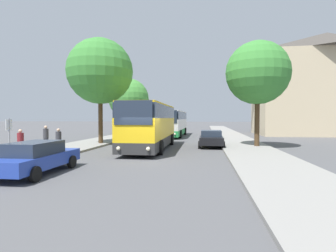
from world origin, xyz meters
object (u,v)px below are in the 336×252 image
(parked_car_right_near, at_px, (211,138))
(bus_stop_sign, at_px, (9,134))
(tree_left_far, at_px, (129,99))
(pedestrian_waiting_far, at_px, (59,141))
(parked_car_left_curb, at_px, (36,157))
(tree_left_near, at_px, (100,71))
(pedestrian_waiting_near, at_px, (46,138))
(bus_front, at_px, (151,125))
(bus_middle, at_px, (174,123))
(pedestrian_walking_back, at_px, (21,143))
(tree_right_near, at_px, (258,73))

(parked_car_right_near, relative_size, bus_stop_sign, 1.76)
(tree_left_far, bearing_deg, pedestrian_waiting_far, -86.20)
(parked_car_left_curb, distance_m, tree_left_far, 27.01)
(tree_left_near, bearing_deg, pedestrian_waiting_far, -90.57)
(pedestrian_waiting_near, bearing_deg, bus_front, 160.64)
(bus_stop_sign, bearing_deg, bus_middle, 73.48)
(bus_front, xyz_separation_m, parked_car_left_curb, (-3.12, -9.69, -1.13))
(bus_stop_sign, relative_size, pedestrian_walking_back, 1.39)
(parked_car_right_near, xyz_separation_m, tree_left_near, (-10.02, 0.61, 5.96))
(pedestrian_walking_back, bearing_deg, tree_right_near, -120.36)
(bus_front, xyz_separation_m, tree_left_far, (-6.70, 16.70, 3.35))
(parked_car_left_curb, height_order, tree_right_near, tree_right_near)
(tree_right_near, bearing_deg, parked_car_left_curb, -134.52)
(parked_car_left_curb, bearing_deg, pedestrian_waiting_far, 111.46)
(tree_left_far, height_order, tree_right_near, tree_right_near)
(parked_car_left_curb, distance_m, pedestrian_waiting_near, 7.78)
(parked_car_left_curb, bearing_deg, pedestrian_walking_back, 133.91)
(bus_stop_sign, xyz_separation_m, pedestrian_waiting_far, (1.07, 3.07, -0.61))
(pedestrian_walking_back, height_order, tree_right_near, tree_right_near)
(bus_front, height_order, parked_car_right_near, bus_front)
(bus_front, height_order, tree_left_far, tree_left_far)
(pedestrian_walking_back, height_order, tree_left_near, tree_left_near)
(bus_stop_sign, relative_size, tree_left_far, 0.29)
(bus_stop_sign, xyz_separation_m, pedestrian_waiting_near, (-0.65, 4.33, -0.53))
(bus_middle, xyz_separation_m, parked_car_right_near, (4.65, -12.57, -1.05))
(bus_front, relative_size, pedestrian_walking_back, 6.57)
(pedestrian_waiting_far, bearing_deg, tree_right_near, -156.72)
(bus_middle, xyz_separation_m, pedestrian_waiting_near, (-7.15, -17.60, -0.75))
(bus_stop_sign, xyz_separation_m, tree_left_far, (-0.32, 24.00, 3.65))
(parked_car_left_curb, bearing_deg, bus_middle, 82.04)
(tree_left_near, xyz_separation_m, tree_left_far, (-1.46, 14.03, -1.47))
(parked_car_left_curb, distance_m, tree_left_near, 13.88)
(bus_middle, relative_size, parked_car_right_near, 2.99)
(pedestrian_waiting_near, bearing_deg, tree_left_far, -133.18)
(pedestrian_waiting_far, height_order, tree_right_near, tree_right_near)
(parked_car_left_curb, height_order, parked_car_right_near, parked_car_left_curb)
(bus_middle, relative_size, pedestrian_waiting_far, 7.41)
(tree_left_near, xyz_separation_m, tree_right_near, (13.74, -0.55, -0.55))
(parked_car_right_near, bearing_deg, bus_front, 24.18)
(tree_left_far, distance_m, tree_right_near, 21.08)
(bus_front, bearing_deg, parked_car_right_near, 22.83)
(bus_stop_sign, distance_m, pedestrian_waiting_near, 4.41)
(bus_front, bearing_deg, tree_left_near, 152.45)
(tree_left_near, distance_m, tree_right_near, 13.76)
(parked_car_left_curb, xyz_separation_m, bus_stop_sign, (-3.26, 2.39, 0.83))
(tree_left_far, bearing_deg, bus_stop_sign, -89.24)
(bus_front, xyz_separation_m, tree_left_near, (-5.24, 2.67, 4.82))
(bus_middle, bearing_deg, pedestrian_waiting_far, -105.54)
(parked_car_left_curb, xyz_separation_m, tree_right_near, (11.62, 11.81, 5.40))
(bus_front, bearing_deg, pedestrian_waiting_far, -142.03)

